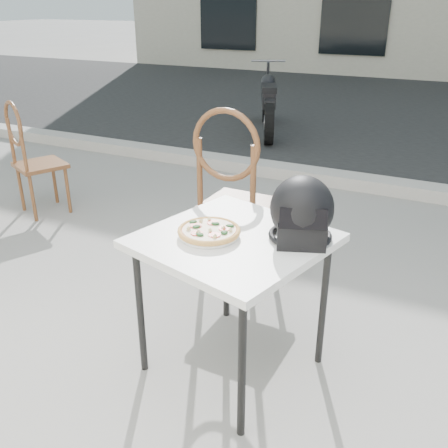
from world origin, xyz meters
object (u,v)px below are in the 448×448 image
at_px(cafe_chair_side, 30,152).
at_px(cafe_table_main, 233,250).
at_px(plate, 209,235).
at_px(helmet, 302,213).
at_px(cafe_chair_main, 234,189).
at_px(motorcycle, 268,103).
at_px(pizza, 209,230).

bearing_deg(cafe_chair_side, cafe_table_main, -178.77).
bearing_deg(cafe_table_main, cafe_chair_side, 155.87).
distance_m(plate, helmet, 0.42).
xyz_separation_m(helmet, cafe_chair_side, (-2.62, 0.94, -0.30)).
xyz_separation_m(plate, cafe_chair_main, (-0.26, 0.81, -0.09)).
height_order(helmet, motorcycle, helmet).
bearing_deg(cafe_chair_main, cafe_table_main, 116.48).
bearing_deg(motorcycle, plate, -94.71).
xyz_separation_m(pizza, motorcycle, (-1.56, 4.70, -0.34)).
height_order(pizza, cafe_chair_side, cafe_chair_side).
height_order(cafe_chair_main, cafe_chair_side, cafe_chair_main).
bearing_deg(pizza, cafe_table_main, 22.21).
relative_size(helmet, motorcycle, 0.21).
relative_size(helmet, cafe_chair_main, 0.32).
relative_size(plate, cafe_chair_main, 0.26).
height_order(cafe_table_main, helmet, helmet).
xyz_separation_m(pizza, cafe_chair_main, (-0.26, 0.81, -0.11)).
relative_size(plate, cafe_chair_side, 0.30).
height_order(helmet, cafe_chair_main, cafe_chair_main).
bearing_deg(cafe_chair_main, helmet, 135.37).
xyz_separation_m(plate, motorcycle, (-1.56, 4.70, -0.32)).
xyz_separation_m(cafe_table_main, motorcycle, (-1.66, 4.66, -0.25)).
xyz_separation_m(cafe_table_main, plate, (-0.10, -0.04, 0.07)).
relative_size(plate, motorcycle, 0.17).
bearing_deg(plate, motorcycle, 108.31).
bearing_deg(helmet, cafe_table_main, -178.78).
distance_m(plate, cafe_chair_main, 0.85).
height_order(cafe_chair_side, motorcycle, cafe_chair_side).
relative_size(helmet, cafe_chair_side, 0.38).
distance_m(cafe_table_main, plate, 0.13).
xyz_separation_m(cafe_table_main, pizza, (-0.10, -0.04, 0.09)).
distance_m(helmet, cafe_chair_main, 0.94).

